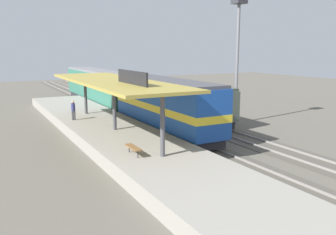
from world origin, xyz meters
name	(u,v)px	position (x,y,z in m)	size (l,w,h in m)	color
ground_plane	(188,132)	(2.00, 0.00, 0.00)	(120.00, 120.00, 0.00)	#5B564C
track_near	(168,134)	(0.00, 0.00, 0.03)	(3.20, 110.00, 0.16)	#4E4941
track_far	(213,128)	(4.60, 0.00, 0.03)	(3.20, 110.00, 0.16)	#4E4941
platform	(115,135)	(-4.60, 0.00, 0.45)	(6.00, 44.00, 0.90)	gray
station_canopy	(114,83)	(-4.60, -0.09, 4.53)	(5.20, 18.00, 4.70)	#47474C
platform_bench	(133,148)	(-6.00, -6.98, 1.34)	(0.44, 1.70, 0.50)	#333338
locomotive	(164,105)	(0.00, 0.54, 2.41)	(2.93, 14.43, 4.44)	#28282D
passenger_carriage_single	(99,87)	(0.00, 18.54, 2.31)	(2.90, 20.00, 4.24)	#28282D
freight_car	(189,101)	(4.60, 4.08, 1.97)	(2.80, 12.00, 3.54)	#28282D
light_mast	(238,34)	(7.80, 0.90, 8.40)	(1.10, 1.10, 11.70)	slate
person_waiting	(73,109)	(-6.46, 5.31, 1.85)	(0.34, 0.34, 1.71)	#4C4C51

